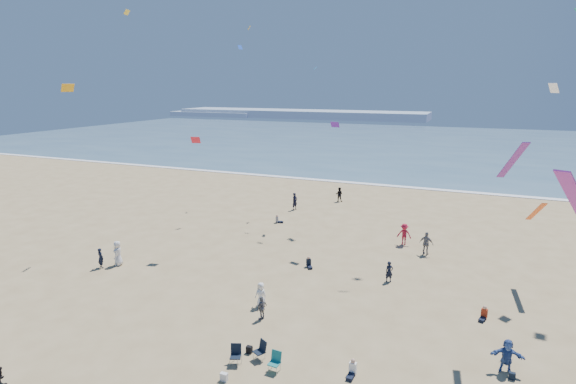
% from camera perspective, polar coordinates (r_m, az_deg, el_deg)
% --- Properties ---
extents(ground, '(220.00, 220.00, 0.00)m').
position_cam_1_polar(ground, '(24.34, -12.46, -20.59)').
color(ground, tan).
rests_on(ground, ground).
extents(ocean, '(220.00, 100.00, 0.06)m').
position_cam_1_polar(ocean, '(112.76, 16.32, 5.92)').
color(ocean, '#476B84').
rests_on(ocean, ground).
extents(surf_line, '(220.00, 1.20, 0.08)m').
position_cam_1_polar(surf_line, '(63.90, 11.14, 0.92)').
color(surf_line, white).
rests_on(surf_line, ground).
extents(headland_far, '(110.00, 20.00, 3.20)m').
position_cam_1_polar(headland_far, '(200.11, 1.41, 9.89)').
color(headland_far, '#7A8EA8').
rests_on(headland_far, ground).
extents(headland_near, '(40.00, 14.00, 2.00)m').
position_cam_1_polar(headland_near, '(213.51, -9.30, 9.77)').
color(headland_near, '#7A8EA8').
rests_on(headland_near, ground).
extents(standing_flyers, '(28.84, 42.93, 1.93)m').
position_cam_1_polar(standing_flyers, '(33.41, 3.22, -8.85)').
color(standing_flyers, white).
rests_on(standing_flyers, ground).
extents(seated_group, '(20.01, 30.95, 0.84)m').
position_cam_1_polar(seated_group, '(29.14, 5.57, -13.33)').
color(seated_group, white).
rests_on(seated_group, ground).
extents(chair_cluster, '(2.71, 1.60, 1.00)m').
position_cam_1_polar(chair_cluster, '(23.56, -4.07, -20.08)').
color(chair_cluster, black).
rests_on(chair_cluster, ground).
extents(white_tote, '(0.35, 0.20, 0.40)m').
position_cam_1_polar(white_tote, '(22.89, -8.13, -22.23)').
color(white_tote, silver).
rests_on(white_tote, ground).
extents(black_backpack, '(0.30, 0.22, 0.38)m').
position_cam_1_polar(black_backpack, '(24.65, -4.94, -19.31)').
color(black_backpack, black).
rests_on(black_backpack, ground).
extents(navy_bag, '(0.28, 0.18, 0.34)m').
position_cam_1_polar(navy_bag, '(25.13, 26.58, -20.16)').
color(navy_bag, black).
rests_on(navy_bag, ground).
extents(kites_aloft, '(42.23, 41.73, 30.87)m').
position_cam_1_polar(kites_aloft, '(30.01, 17.12, 15.47)').
color(kites_aloft, '#6A2293').
rests_on(kites_aloft, ground).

